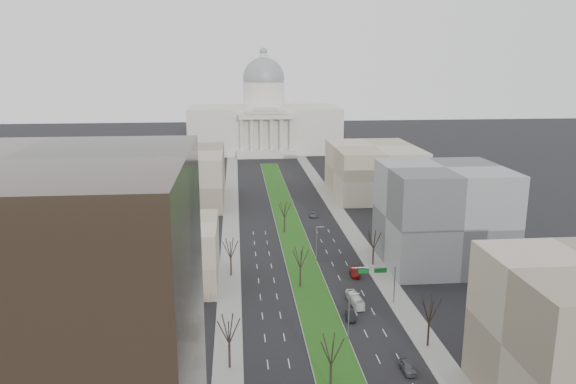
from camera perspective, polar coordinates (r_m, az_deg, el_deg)
ground at (r=162.80m, az=0.34°, el=-4.13°), size 600.00×600.00×0.00m
median at (r=161.81m, az=0.38°, el=-4.21°), size 8.00×222.03×0.20m
sidewalk_left at (r=138.42m, az=-5.91°, el=-7.38°), size 5.00×330.00×0.15m
sidewalk_right at (r=142.27m, az=8.44°, el=-6.87°), size 5.00×330.00×0.15m
capitol at (r=306.24m, az=-2.44°, el=7.22°), size 80.00×46.00×55.00m
building_glass_tower at (r=63.70m, az=-25.38°, el=-14.99°), size 34.00×30.00×40.00m
building_beige_left at (r=127.86m, az=-13.01°, el=-6.13°), size 26.00×22.00×14.00m
building_grey_right at (r=140.75m, az=15.44°, el=-2.34°), size 28.00×26.00×24.00m
building_far_left at (r=199.53m, az=-10.86°, el=1.57°), size 30.00×40.00×18.00m
building_far_right at (r=209.62m, az=8.69°, el=2.21°), size 30.00×40.00×18.00m
tree_left_mid at (r=92.55m, az=-6.03°, el=-13.63°), size 5.40×5.40×9.72m
tree_left_far at (r=129.54m, az=-5.87°, el=-5.67°), size 5.28×5.28×9.50m
tree_right_mid at (r=101.44m, az=14.22°, el=-11.38°), size 5.52×5.52×9.94m
tree_right_far at (r=137.35m, az=8.70°, el=-4.78°), size 5.04×5.04×9.07m
tree_median_a at (r=86.52m, az=4.42°, el=-15.64°), size 5.40×5.40×9.72m
tree_median_b at (r=122.67m, az=1.27°, el=-6.62°), size 5.40×5.40×9.72m
tree_median_c at (r=160.66m, az=-0.36°, el=-1.77°), size 5.40×5.40×9.72m
streetlamp_median_b at (r=101.60m, az=6.23°, el=-12.44°), size 1.90×0.20×9.16m
streetlamp_median_c at (r=138.15m, az=2.94°, el=-5.28°), size 1.90×0.20×9.16m
mast_arm_signs at (r=116.60m, az=9.51°, el=-8.37°), size 9.12×0.24×8.09m
car_grey_near at (r=96.19m, az=12.05°, el=-16.96°), size 1.98×4.76×1.61m
car_black at (r=111.42m, az=6.37°, el=-12.32°), size 2.12×4.81×1.54m
car_red at (r=132.06m, az=6.82°, el=-8.12°), size 2.62×5.49×1.55m
car_grey_far at (r=179.01m, az=2.59°, el=-2.30°), size 2.79×5.07×1.35m
box_van at (r=117.27m, az=6.84°, el=-10.82°), size 2.50×7.80×2.13m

